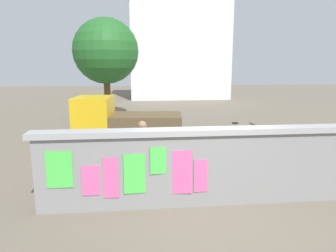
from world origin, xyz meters
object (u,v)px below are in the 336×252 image
motorcycle (278,150)px  person_walking (143,147)px  bicycle_far (238,139)px  bicycle_near (82,167)px  tree_roadside (106,51)px  auto_rickshaw_truck (123,124)px

motorcycle → person_walking: size_ratio=1.17×
motorcycle → bicycle_far: size_ratio=1.11×
bicycle_near → person_walking: size_ratio=1.06×
tree_roadside → motorcycle: bearing=-58.2°
person_walking → bicycle_far: bearing=41.7°
bicycle_near → bicycle_far: (4.99, 2.59, 0.00)m
motorcycle → person_walking: bearing=-163.1°
auto_rickshaw_truck → motorcycle: size_ratio=1.98×
auto_rickshaw_truck → bicycle_near: 3.13m
bicycle_far → motorcycle: bearing=-72.7°
motorcycle → bicycle_far: (-0.57, 1.85, -0.10)m
auto_rickshaw_truck → motorcycle: (4.60, -2.19, -0.44)m
bicycle_near → auto_rickshaw_truck: bearing=71.8°
motorcycle → bicycle_near: 5.61m
auto_rickshaw_truck → bicycle_far: 4.08m
motorcycle → tree_roadside: 11.18m
bicycle_near → bicycle_far: size_ratio=1.00×
bicycle_near → tree_roadside: size_ratio=0.32×
bicycle_near → person_walking: 1.73m
person_walking → motorcycle: bearing=16.9°
bicycle_near → tree_roadside: 10.38m
bicycle_far → person_walking: size_ratio=1.06×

